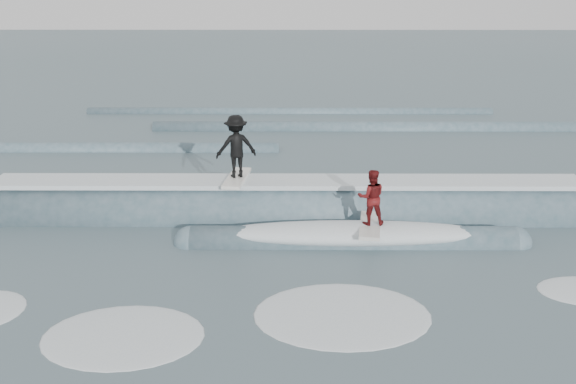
{
  "coord_description": "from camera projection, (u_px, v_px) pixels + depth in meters",
  "views": [
    {
      "loc": [
        0.08,
        -12.48,
        7.04
      ],
      "look_at": [
        0.0,
        5.2,
        1.1
      ],
      "focal_mm": 40.0,
      "sensor_mm": 36.0,
      "label": 1
    }
  ],
  "objects": [
    {
      "name": "far_swells",
      "position": [
        250.0,
        131.0,
        30.81
      ],
      "size": [
        37.83,
        8.65,
        0.8
      ],
      "color": "#3C5966",
      "rests_on": "ground"
    },
    {
      "name": "surfer_black",
      "position": [
        236.0,
        148.0,
        19.27
      ],
      "size": [
        1.38,
        2.05,
        2.0
      ],
      "color": "white",
      "rests_on": "ground"
    },
    {
      "name": "surfer_red",
      "position": [
        371.0,
        201.0,
        17.45
      ],
      "size": [
        0.82,
        2.06,
        1.65
      ],
      "color": "silver",
      "rests_on": "ground"
    },
    {
      "name": "whitewater",
      "position": [
        298.0,
        342.0,
        13.01
      ],
      "size": [
        16.47,
        7.75,
        0.1
      ],
      "color": "white",
      "rests_on": "ground"
    },
    {
      "name": "ground",
      "position": [
        287.0,
        315.0,
        14.07
      ],
      "size": [
        160.0,
        160.0,
        0.0
      ],
      "primitive_type": "plane",
      "color": "#40585E",
      "rests_on": "ground"
    },
    {
      "name": "breaking_wave",
      "position": [
        296.0,
        217.0,
        19.64
      ],
      "size": [
        21.15,
        3.87,
        2.19
      ],
      "color": "#3C5966",
      "rests_on": "ground"
    }
  ]
}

